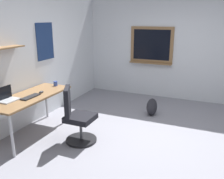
# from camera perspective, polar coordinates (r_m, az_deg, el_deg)

# --- Properties ---
(ground_plane) EXTENTS (5.20, 5.20, 0.00)m
(ground_plane) POSITION_cam_1_polar(r_m,az_deg,el_deg) (4.38, 9.68, -11.22)
(ground_plane) COLOR gray
(ground_plane) RESTS_ON ground
(wall_back) EXTENTS (5.00, 0.30, 2.60)m
(wall_back) POSITION_cam_1_polar(r_m,az_deg,el_deg) (5.08, -17.65, 7.56)
(wall_back) COLOR silver
(wall_back) RESTS_ON ground
(wall_right) EXTENTS (0.22, 5.00, 2.60)m
(wall_right) POSITION_cam_1_polar(r_m,az_deg,el_deg) (6.35, 15.46, 9.35)
(wall_right) COLOR silver
(wall_right) RESTS_ON ground
(desk) EXTENTS (1.59, 0.64, 0.72)m
(desk) POSITION_cam_1_polar(r_m,az_deg,el_deg) (4.49, -18.45, -2.14)
(desk) COLOR olive
(desk) RESTS_ON ground
(office_chair) EXTENTS (0.55, 0.56, 0.95)m
(office_chair) POSITION_cam_1_polar(r_m,az_deg,el_deg) (4.12, -8.21, -6.77)
(office_chair) COLOR black
(office_chair) RESTS_ON ground
(laptop) EXTENTS (0.31, 0.21, 0.23)m
(laptop) POSITION_cam_1_polar(r_m,az_deg,el_deg) (4.31, -23.23, -1.69)
(laptop) COLOR #ADAFB5
(laptop) RESTS_ON desk
(keyboard) EXTENTS (0.37, 0.13, 0.02)m
(keyboard) POSITION_cam_1_polar(r_m,az_deg,el_deg) (4.36, -18.43, -1.62)
(keyboard) COLOR black
(keyboard) RESTS_ON desk
(computer_mouse) EXTENTS (0.10, 0.06, 0.03)m
(computer_mouse) POSITION_cam_1_polar(r_m,az_deg,el_deg) (4.56, -16.14, -0.56)
(computer_mouse) COLOR #262628
(computer_mouse) RESTS_ON desk
(coffee_mug) EXTENTS (0.08, 0.08, 0.09)m
(coffee_mug) POSITION_cam_1_polar(r_m,az_deg,el_deg) (4.95, -13.02, 1.36)
(coffee_mug) COLOR #334CA5
(coffee_mug) RESTS_ON desk
(backpack) EXTENTS (0.32, 0.22, 0.37)m
(backpack) POSITION_cam_1_polar(r_m,az_deg,el_deg) (5.31, 9.26, -4.01)
(backpack) COLOR #232328
(backpack) RESTS_ON ground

